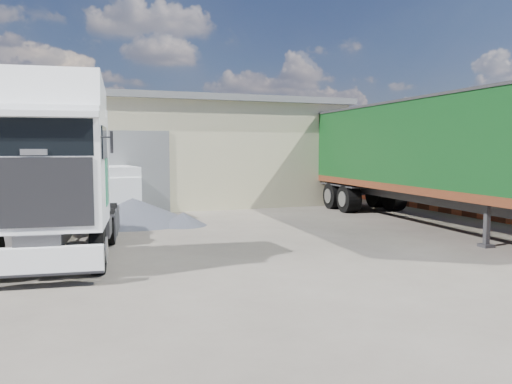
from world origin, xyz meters
name	(u,v)px	position (x,y,z in m)	size (l,w,h in m)	color
ground	(242,259)	(0.00, 0.00, 0.00)	(120.00, 120.00, 0.00)	black
warehouse	(31,152)	(-6.00, 16.00, 2.66)	(30.60, 12.60, 5.42)	#B7B08C
brick_boundary_wall	(443,184)	(11.50, 6.00, 1.25)	(0.35, 26.00, 2.50)	maroon
tractor_unit	(53,186)	(-4.46, 1.08, 1.92)	(3.42, 7.10, 4.57)	black
box_trailer	(424,150)	(8.40, 3.47, 2.79)	(3.71, 13.92, 4.58)	#2D2D30
panel_van	(102,190)	(-2.88, 9.58, 1.10)	(2.70, 5.41, 2.13)	black
gravel_heap	(131,212)	(-1.99, 7.21, 0.45)	(5.46, 5.00, 0.97)	black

